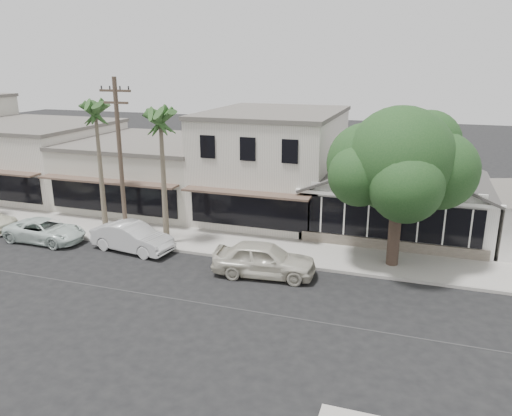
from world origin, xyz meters
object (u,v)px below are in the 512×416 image
(car_0, at_px, (264,259))
(shade_tree, at_px, (399,163))
(car_2, at_px, (45,231))
(car_1, at_px, (132,237))
(utility_pole, at_px, (120,159))

(car_0, bearing_deg, shade_tree, -65.97)
(car_2, bearing_deg, car_1, -86.19)
(utility_pole, height_order, car_1, utility_pole)
(car_0, distance_m, shade_tree, 7.79)
(car_2, bearing_deg, shade_tree, -81.13)
(utility_pole, distance_m, shade_tree, 14.23)
(car_1, relative_size, car_2, 1.00)
(car_0, xyz_separation_m, car_1, (-7.63, 0.84, -0.07))
(car_1, xyz_separation_m, shade_tree, (13.23, 2.38, 4.42))
(car_0, relative_size, car_1, 1.06)
(car_0, bearing_deg, car_2, 81.66)
(utility_pole, bearing_deg, car_2, -165.98)
(car_0, distance_m, car_1, 7.67)
(car_1, xyz_separation_m, car_2, (-5.41, -0.29, -0.12))
(car_0, relative_size, shade_tree, 0.62)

